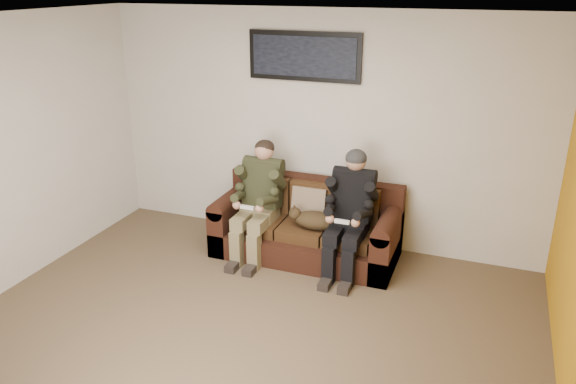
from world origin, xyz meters
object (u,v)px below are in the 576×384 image
at_px(cat, 314,220).
at_px(framed_poster, 304,56).
at_px(person_right, 350,206).
at_px(person_left, 259,194).
at_px(sofa, 308,228).

relative_size(cat, framed_poster, 0.53).
xyz_separation_m(person_right, cat, (-0.38, -0.02, -0.20)).
relative_size(person_left, framed_poster, 1.00).
relative_size(sofa, framed_poster, 1.58).
distance_m(sofa, cat, 0.29).
xyz_separation_m(person_left, cat, (0.63, -0.02, -0.20)).
bearing_deg(cat, person_left, 178.17).
relative_size(person_right, framed_poster, 1.01).
bearing_deg(sofa, cat, -55.73).
bearing_deg(person_right, framed_poster, 141.68).
distance_m(person_right, cat, 0.43).
height_order(cat, framed_poster, framed_poster).
bearing_deg(person_left, cat, -1.83).
distance_m(cat, framed_poster, 1.74).
bearing_deg(person_left, framed_poster, 61.18).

